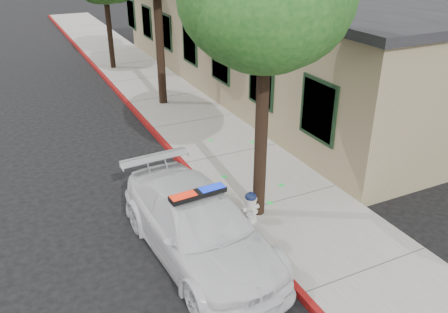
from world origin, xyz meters
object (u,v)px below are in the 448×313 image
police_car (199,226)px  street_tree_near (267,3)px  clapboard_building (274,37)px  fire_hydrant (251,207)px

police_car → street_tree_near: size_ratio=0.78×
clapboard_building → police_car: bearing=-128.3°
police_car → fire_hydrant: police_car is taller
clapboard_building → police_car: size_ratio=4.15×
clapboard_building → street_tree_near: bearing=-122.9°
fire_hydrant → street_tree_near: street_tree_near is taller
fire_hydrant → clapboard_building: bearing=52.7°
fire_hydrant → street_tree_near: size_ratio=0.12×
fire_hydrant → street_tree_near: (0.36, 0.23, 4.43)m
police_car → street_tree_near: bearing=16.4°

